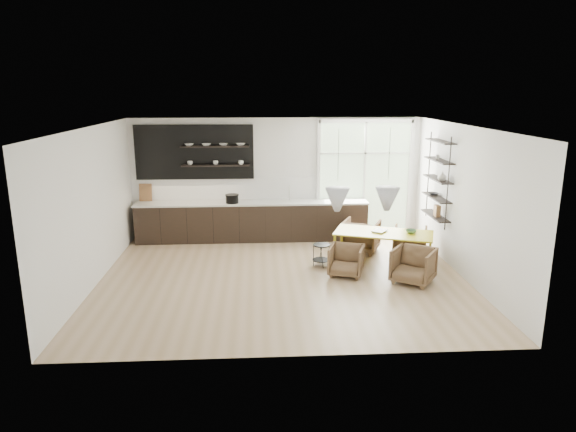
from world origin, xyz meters
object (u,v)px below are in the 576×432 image
Objects in this scene: dining_table at (384,235)px; armchair_back_left at (361,236)px; wire_stool at (321,252)px; armchair_front_left at (346,260)px; armchair_back_right at (410,241)px; armchair_front_right at (413,265)px.

dining_table is 2.72× the size of armchair_back_left.
armchair_back_left reaches higher than wire_stool.
armchair_back_left is at bearing 87.68° from armchair_front_left.
armchair_back_left is at bearing -2.13° from armchair_back_right.
armchair_back_left is 2.06m from armchair_front_right.
armchair_back_right is (1.00, -0.40, -0.03)m from armchair_back_left.
armchair_front_right is (1.19, -0.46, 0.04)m from armchair_front_left.
wire_stool is (-1.01, -0.94, -0.06)m from armchair_back_left.
armchair_back_right is 2.08m from wire_stool.
armchair_back_right is (0.74, 0.60, -0.34)m from dining_table.
wire_stool is (-2.01, -0.54, -0.03)m from armchair_back_right.
armchair_front_right is 1.61× the size of wire_stool.
armchair_back_left reaches higher than armchair_back_right.
dining_table is 1.09m from armchair_front_right.
armchair_back_left is 1.19× the size of armchair_front_left.
armchair_front_left is 1.43× the size of wire_stool.
armchair_front_right reaches higher than armchair_back_right.
dining_table is 1.32m from wire_stool.
dining_table and armchair_back_left have the same top height.
armchair_back_right reaches higher than armchair_front_left.
dining_table is at bearing -2.44° from wire_stool.
armchair_front_right reaches higher than wire_stool.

